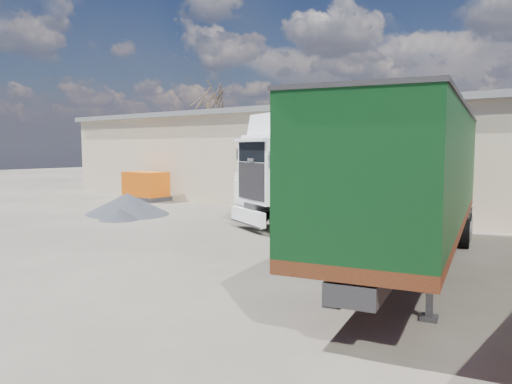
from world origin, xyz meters
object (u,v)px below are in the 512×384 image
Objects in this scene: panel_van at (284,192)px; box_trailer at (412,172)px; orange_skip at (146,188)px; tractor_unit at (297,180)px; bare_tree at (208,90)px.

box_trailer is at bearing -12.10° from panel_van.
box_trailer is at bearing -20.33° from orange_skip.
tractor_unit reaches higher than box_trailer.
panel_van is (-2.99, 3.25, -0.86)m from tractor_unit.
bare_tree is at bearing 168.12° from tractor_unit.
panel_van is at bearing 2.17° from orange_skip.
box_trailer reaches higher than orange_skip.
orange_skip is (-12.70, 2.52, -1.14)m from tractor_unit.
bare_tree is 1.37× the size of tractor_unit.
tractor_unit is 7.23m from box_trailer.
box_trailer is at bearing -5.86° from tractor_unit.
bare_tree reaches higher than panel_van.
box_trailer is 4.54× the size of orange_skip.
panel_van is 9.74m from orange_skip.
box_trailer is at bearing -35.27° from bare_tree.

